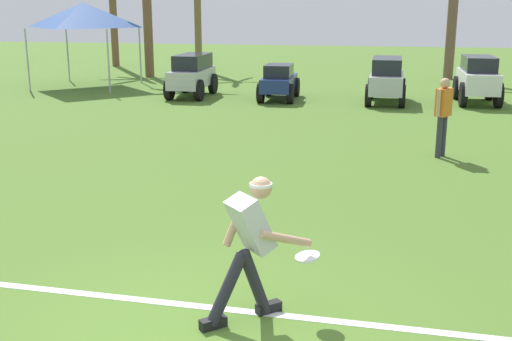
% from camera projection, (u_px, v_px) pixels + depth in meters
% --- Properties ---
extents(field_line_paint, '(23.93, 1.08, 0.01)m').
position_uv_depth(field_line_paint, '(206.00, 307.00, 6.47)').
color(field_line_paint, white).
rests_on(field_line_paint, ground_plane).
extents(frisbee_thrower, '(1.01, 0.67, 1.41)m').
position_uv_depth(frisbee_thrower, '(250.00, 241.00, 6.07)').
color(frisbee_thrower, '#23232D').
rests_on(frisbee_thrower, ground_plane).
extents(frisbee_in_flight, '(0.33, 0.33, 0.07)m').
position_uv_depth(frisbee_in_flight, '(307.00, 257.00, 6.22)').
color(frisbee_in_flight, white).
extents(teammate_near_sideline, '(0.35, 0.45, 1.56)m').
position_uv_depth(teammate_near_sideline, '(443.00, 110.00, 12.48)').
color(teammate_near_sideline, '#33333D').
rests_on(teammate_near_sideline, ground_plane).
extents(parked_car_slot_a, '(1.16, 2.41, 1.34)m').
position_uv_depth(parked_car_slot_a, '(192.00, 74.00, 20.56)').
color(parked_car_slot_a, '#B7BABF').
rests_on(parked_car_slot_a, ground_plane).
extents(parked_car_slot_b, '(1.10, 2.21, 1.10)m').
position_uv_depth(parked_car_slot_b, '(279.00, 82.00, 19.93)').
color(parked_car_slot_b, navy).
rests_on(parked_car_slot_b, ground_plane).
extents(parked_car_slot_c, '(1.20, 2.42, 1.34)m').
position_uv_depth(parked_car_slot_c, '(387.00, 79.00, 19.31)').
color(parked_car_slot_c, '#B7BABF').
rests_on(parked_car_slot_c, ground_plane).
extents(parked_car_slot_d, '(1.18, 2.36, 1.40)m').
position_uv_depth(parked_car_slot_d, '(478.00, 79.00, 19.17)').
color(parked_car_slot_d, silver).
rests_on(parked_car_slot_d, ground_plane).
extents(event_tent, '(3.07, 3.07, 2.95)m').
position_uv_depth(event_tent, '(84.00, 15.00, 22.45)').
color(event_tent, '#B2B5BA').
rests_on(event_tent, ground_plane).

